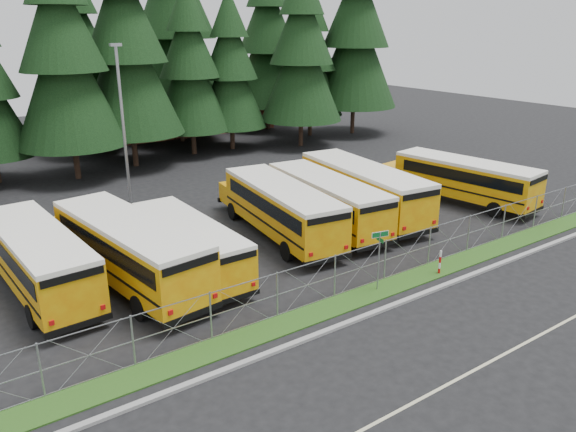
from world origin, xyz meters
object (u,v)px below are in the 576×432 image
object	(u,v)px
bus_6	(359,190)
striped_bollard	(440,262)
bus_east	(460,181)
bus_0	(36,260)
bus_2	(186,246)
street_sign	(379,248)
bus_1	(126,251)
light_standard	(123,119)
bus_5	(323,202)
bus_4	(279,210)

from	to	relation	value
bus_6	striped_bollard	bearing A→B (deg)	-100.53
bus_east	striped_bollard	bearing A→B (deg)	-153.51
bus_0	bus_2	bearing A→B (deg)	-20.39
street_sign	bus_1	bearing A→B (deg)	140.90
bus_6	light_standard	size ratio (longest dim) A/B	1.19
street_sign	light_standard	size ratio (longest dim) A/B	0.28
bus_5	bus_6	bearing A→B (deg)	10.90
bus_4	light_standard	world-z (taller)	light_standard
bus_0	bus_6	size ratio (longest dim) A/B	0.93
bus_1	bus_5	world-z (taller)	bus_1
bus_1	street_sign	xyz separation A→B (m)	(8.82, -7.17, 0.47)
bus_4	striped_bollard	world-z (taller)	bus_4
street_sign	bus_6	bearing A→B (deg)	52.63
bus_2	bus_6	world-z (taller)	bus_6
bus_east	striped_bollard	world-z (taller)	bus_east
bus_0	light_standard	bearing A→B (deg)	49.04
bus_2	street_sign	xyz separation A→B (m)	(6.03, -6.75, 0.72)
bus_2	street_sign	world-z (taller)	street_sign
bus_6	bus_east	world-z (taller)	bus_6
bus_6	street_sign	distance (m)	10.42
bus_1	bus_6	distance (m)	15.18
bus_0	bus_5	bearing A→B (deg)	-5.70
bus_east	street_sign	size ratio (longest dim) A/B	3.94
bus_5	striped_bollard	size ratio (longest dim) A/B	9.41
bus_2	bus_5	world-z (taller)	bus_5
bus_0	striped_bollard	bearing A→B (deg)	-33.15
street_sign	bus_east	bearing A→B (deg)	25.38
bus_5	bus_6	size ratio (longest dim) A/B	0.94
light_standard	striped_bollard	bearing A→B (deg)	-67.79
bus_4	striped_bollard	bearing A→B (deg)	-61.10
bus_2	street_sign	size ratio (longest dim) A/B	3.56
bus_2	striped_bollard	world-z (taller)	bus_2
bus_5	striped_bollard	world-z (taller)	bus_5
striped_bollard	bus_6	bearing A→B (deg)	72.70
light_standard	bus_1	bearing A→B (deg)	-110.71
bus_east	light_standard	size ratio (longest dim) A/B	1.09
bus_0	bus_5	xyz separation A→B (m)	(15.59, -0.66, 0.02)
light_standard	bus_2	bearing A→B (deg)	-97.83
bus_5	light_standard	distance (m)	13.95
bus_5	bus_6	distance (m)	3.06
bus_2	street_sign	bearing A→B (deg)	-48.32
bus_0	bus_1	size ratio (longest dim) A/B	0.94
bus_5	light_standard	xyz separation A→B (m)	(-7.62, 10.97, 4.02)
bus_5	striped_bollard	distance (m)	8.54
bus_6	bus_east	distance (m)	7.40
bus_0	striped_bollard	distance (m)	18.38
bus_0	bus_6	distance (m)	18.64
bus_2	bus_0	bearing A→B (deg)	162.77
striped_bollard	bus_0	bearing A→B (deg)	150.11
bus_east	bus_5	bearing A→B (deg)	162.67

